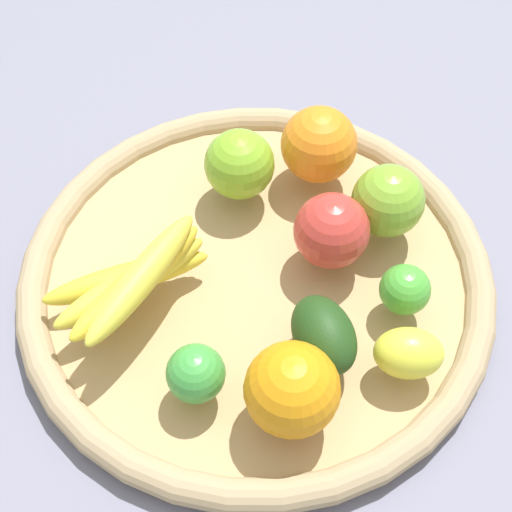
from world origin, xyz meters
The scene contains 12 objects.
ground_plane centered at (0.00, 0.00, 0.00)m, with size 2.40×2.40×0.00m, color slate.
basket centered at (0.00, 0.00, 0.02)m, with size 0.47×0.47×0.03m.
lime_1 centered at (-0.12, -0.08, 0.06)m, with size 0.05×0.05×0.05m, color green.
lemon_0 centered at (-0.17, -0.04, 0.06)m, with size 0.06×0.05×0.05m, color yellow.
banana_bunch centered at (0.04, 0.11, 0.07)m, with size 0.12×0.16×0.07m.
apple_0 centered at (0.09, -0.05, 0.07)m, with size 0.07×0.07×0.07m, color #80B82A.
apple_2 centered at (-0.03, -0.07, 0.07)m, with size 0.07×0.07×0.07m, color #C33730.
avocado centered at (-0.11, 0.01, 0.06)m, with size 0.08×0.05×0.05m, color #1F4117.
orange_1 centered at (0.06, -0.13, 0.07)m, with size 0.08×0.08×0.08m, color orange.
apple_1 centered at (-0.04, -0.13, 0.07)m, with size 0.07×0.07×0.07m, color #7AAD2F.
lime_0 centered at (-0.07, 0.12, 0.06)m, with size 0.05×0.05×0.05m, color green.
orange_0 centered at (-0.13, 0.07, 0.07)m, with size 0.08×0.08×0.08m, color orange.
Camera 1 is at (-0.33, 0.27, 0.64)m, focal length 53.76 mm.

